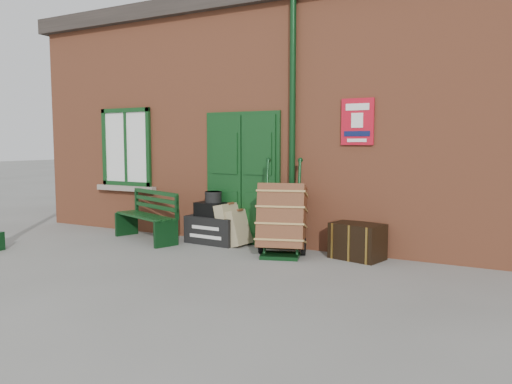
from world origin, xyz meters
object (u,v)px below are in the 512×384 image
Objects in this scene: houdini_trunk at (215,229)px; dark_trunk at (357,241)px; bench at (148,215)px; porter_trolley at (282,219)px.

houdini_trunk is 2.54m from dark_trunk.
bench is 2.61m from porter_trolley.
dark_trunk reaches higher than houdini_trunk.
houdini_trunk is at bearing 36.73° from bench.
dark_trunk is at bearing -1.59° from porter_trolley.
porter_trolley is (2.61, 0.03, 0.11)m from bench.
porter_trolley is 1.97× the size of dark_trunk.
porter_trolley is (1.44, -0.31, 0.33)m from houdini_trunk.
bench is at bearing -160.30° from houdini_trunk.
porter_trolley reaches higher than dark_trunk.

